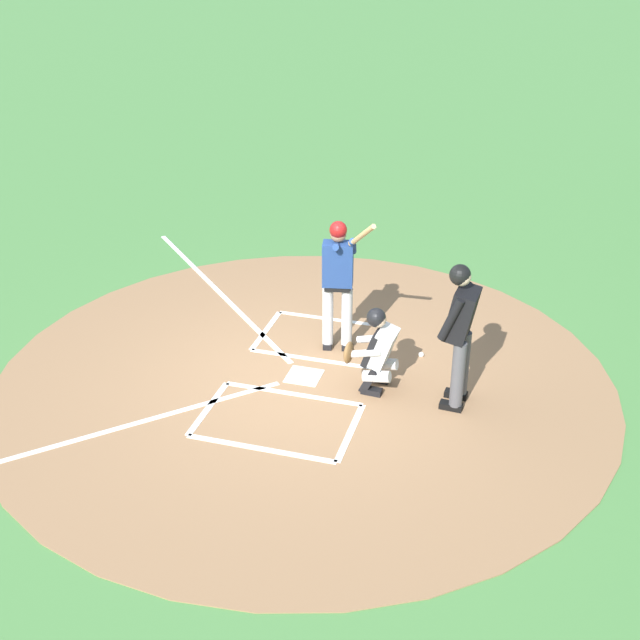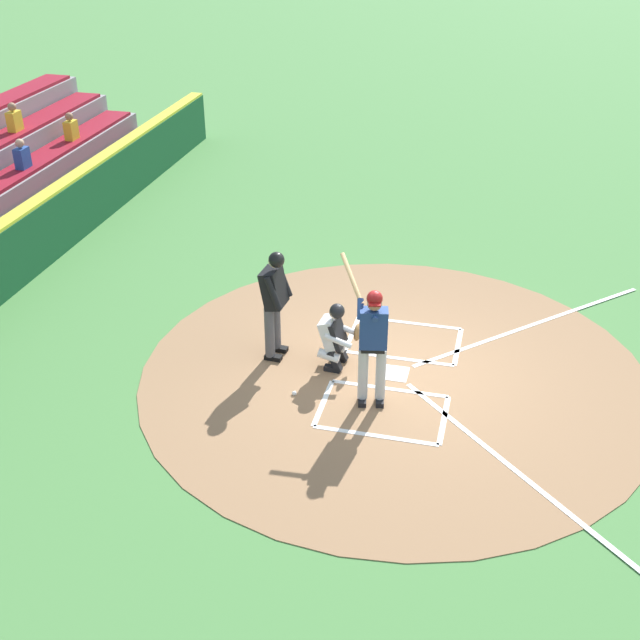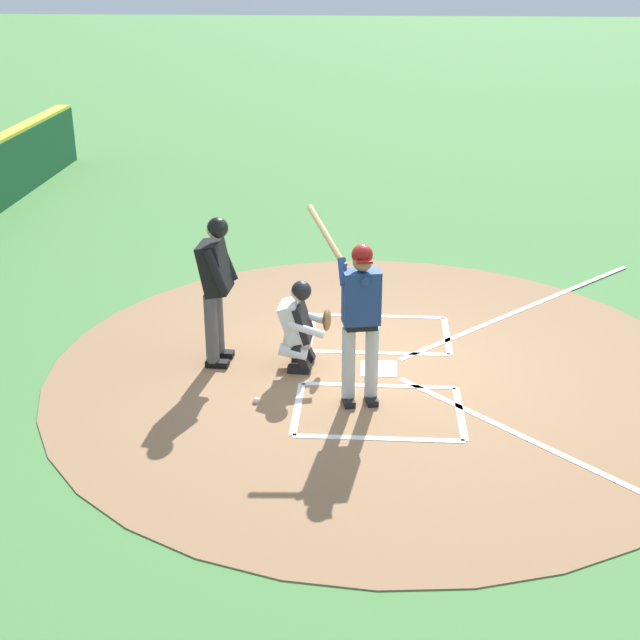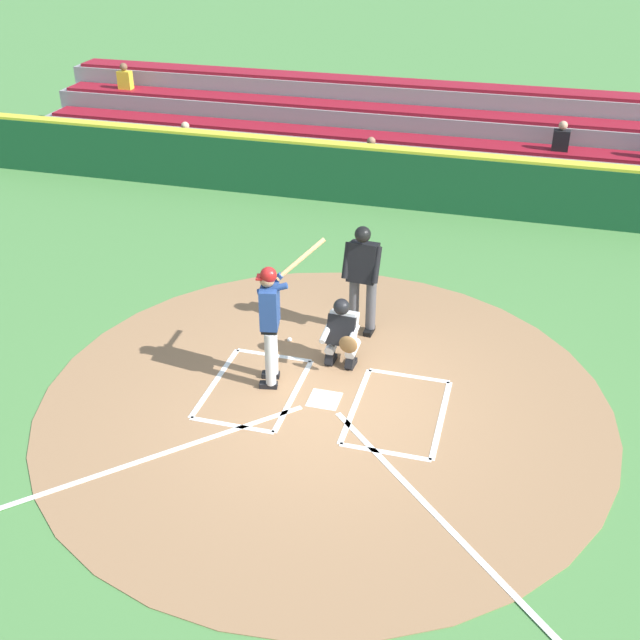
{
  "view_description": "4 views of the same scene",
  "coord_description": "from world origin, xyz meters",
  "px_view_note": "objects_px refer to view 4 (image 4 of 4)",
  "views": [
    {
      "loc": [
        -8.81,
        -2.82,
        5.67
      ],
      "look_at": [
        -0.42,
        -0.34,
        1.1
      ],
      "focal_mm": 46.57,
      "sensor_mm": 36.0,
      "label": 1
    },
    {
      "loc": [
        10.79,
        1.45,
        7.12
      ],
      "look_at": [
        0.17,
        -1.16,
        0.92
      ],
      "focal_mm": 45.97,
      "sensor_mm": 36.0,
      "label": 2
    },
    {
      "loc": [
        9.59,
        -0.1,
        4.74
      ],
      "look_at": [
        0.43,
        -0.69,
        0.82
      ],
      "focal_mm": 49.14,
      "sensor_mm": 36.0,
      "label": 3
    },
    {
      "loc": [
        -2.33,
        8.65,
        6.51
      ],
      "look_at": [
        0.27,
        -0.76,
        0.84
      ],
      "focal_mm": 43.88,
      "sensor_mm": 36.0,
      "label": 4
    }
  ],
  "objects_px": {
    "batter": "(271,317)",
    "plate_umpire": "(363,272)",
    "baseball": "(290,340)",
    "catcher": "(342,331)"
  },
  "relations": [
    {
      "from": "catcher",
      "to": "baseball",
      "type": "distance_m",
      "value": 1.19
    },
    {
      "from": "batter",
      "to": "plate_umpire",
      "type": "bearing_deg",
      "value": -117.73
    },
    {
      "from": "baseball",
      "to": "batter",
      "type": "bearing_deg",
      "value": 95.37
    },
    {
      "from": "plate_umpire",
      "to": "catcher",
      "type": "bearing_deg",
      "value": 86.47
    },
    {
      "from": "batter",
      "to": "baseball",
      "type": "bearing_deg",
      "value": -84.63
    },
    {
      "from": "batter",
      "to": "catcher",
      "type": "height_order",
      "value": "batter"
    },
    {
      "from": "catcher",
      "to": "batter",
      "type": "bearing_deg",
      "value": 40.31
    },
    {
      "from": "catcher",
      "to": "baseball",
      "type": "relative_size",
      "value": 15.27
    },
    {
      "from": "batter",
      "to": "baseball",
      "type": "relative_size",
      "value": 28.76
    },
    {
      "from": "batter",
      "to": "plate_umpire",
      "type": "height_order",
      "value": "batter"
    }
  ]
}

